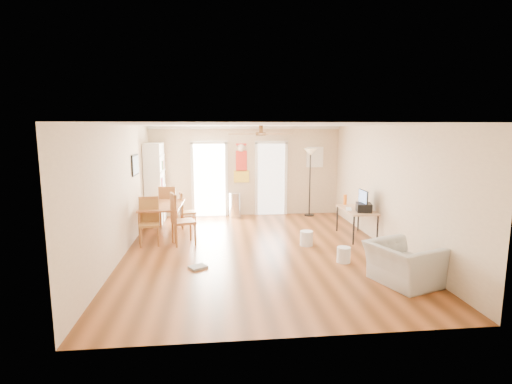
{
  "coord_description": "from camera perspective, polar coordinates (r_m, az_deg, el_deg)",
  "views": [
    {
      "loc": [
        -0.89,
        -7.87,
        2.53
      ],
      "look_at": [
        0.0,
        0.6,
        1.15
      ],
      "focal_mm": 27.52,
      "sensor_mm": 36.0,
      "label": 1
    }
  ],
  "objects": [
    {
      "name": "ceiling_fan",
      "position": [
        7.63,
        0.72,
        8.45
      ],
      "size": [
        1.24,
        1.24,
        0.2
      ],
      "primitive_type": null,
      "color": "#593819",
      "rests_on": "ceiling"
    },
    {
      "name": "wall_front",
      "position": [
        4.63,
        5.36,
        -6.23
      ],
      "size": [
        5.5,
        0.04,
        2.6
      ],
      "primitive_type": null,
      "color": "beige",
      "rests_on": "floor"
    },
    {
      "name": "wall_right",
      "position": [
        8.76,
        18.62,
        0.65
      ],
      "size": [
        0.04,
        7.0,
        2.6
      ],
      "primitive_type": null,
      "color": "beige",
      "rests_on": "floor"
    },
    {
      "name": "keyboard",
      "position": [
        9.4,
        13.33,
        -2.42
      ],
      "size": [
        0.24,
        0.41,
        0.01
      ],
      "primitive_type": "cube",
      "rotation": [
        0.0,
        0.0,
        -0.31
      ],
      "color": "silver",
      "rests_on": "computer_desk"
    },
    {
      "name": "wastebasket_b",
      "position": [
        7.76,
        12.62,
        -8.88
      ],
      "size": [
        0.32,
        0.32,
        0.3
      ],
      "primitive_type": "cylinder",
      "rotation": [
        0.0,
        0.0,
        0.26
      ],
      "color": "silver",
      "rests_on": "floor"
    },
    {
      "name": "orange_bottle",
      "position": [
        9.94,
        12.82,
        -1.09
      ],
      "size": [
        0.11,
        0.11,
        0.25
      ],
      "primitive_type": "cylinder",
      "rotation": [
        0.0,
        0.0,
        -0.31
      ],
      "color": "orange",
      "rests_on": "computer_desk"
    },
    {
      "name": "printer",
      "position": [
        9.21,
        15.4,
        -2.18
      ],
      "size": [
        0.4,
        0.44,
        0.19
      ],
      "primitive_type": "cube",
      "rotation": [
        0.0,
        0.0,
        -0.22
      ],
      "color": "black",
      "rests_on": "computer_desk"
    },
    {
      "name": "trash_can",
      "position": [
        11.29,
        -3.08,
        -1.91
      ],
      "size": [
        0.41,
        0.41,
        0.72
      ],
      "primitive_type": "cylinder",
      "rotation": [
        0.0,
        0.0,
        0.28
      ],
      "color": "silver",
      "rests_on": "floor"
    },
    {
      "name": "floor",
      "position": [
        8.32,
        0.44,
        -8.51
      ],
      "size": [
        7.0,
        7.0,
        0.0
      ],
      "primitive_type": "plane",
      "color": "brown",
      "rests_on": "ground"
    },
    {
      "name": "floor_cloth",
      "position": [
        7.38,
        -8.43,
        -10.75
      ],
      "size": [
        0.38,
        0.36,
        0.04
      ],
      "primitive_type": "cube",
      "rotation": [
        0.0,
        0.0,
        0.54
      ],
      "color": "gray",
      "rests_on": "floor"
    },
    {
      "name": "torchiere_lamp",
      "position": [
        11.51,
        7.84,
        1.38
      ],
      "size": [
        0.41,
        0.41,
        1.96
      ],
      "primitive_type": null,
      "rotation": [
        0.0,
        0.0,
        -0.11
      ],
      "color": "black",
      "rests_on": "floor"
    },
    {
      "name": "wall_back",
      "position": [
        11.47,
        -1.52,
        3.04
      ],
      "size": [
        5.5,
        0.04,
        2.6
      ],
      "primitive_type": null,
      "color": "beige",
      "rests_on": "floor"
    },
    {
      "name": "dining_chair_near",
      "position": [
        8.89,
        -15.27,
        -4.21
      ],
      "size": [
        0.48,
        0.48,
        1.04
      ],
      "primitive_type": null,
      "rotation": [
        0.0,
        0.0,
        0.13
      ],
      "color": "olive",
      "rests_on": "floor"
    },
    {
      "name": "ac_grille",
      "position": [
        11.75,
        8.54,
        5.04
      ],
      "size": [
        0.5,
        0.04,
        0.6
      ],
      "primitive_type": "cube",
      "color": "white",
      "rests_on": "wall_back"
    },
    {
      "name": "bathroom_doorway",
      "position": [
        11.57,
        2.2,
        1.84
      ],
      "size": [
        0.8,
        0.1,
        2.1
      ],
      "primitive_type": null,
      "color": "white",
      "rests_on": "wall_back"
    },
    {
      "name": "wastebasket_a",
      "position": [
        8.69,
        7.35,
        -6.7
      ],
      "size": [
        0.33,
        0.33,
        0.32
      ],
      "primitive_type": "cylinder",
      "rotation": [
        0.0,
        0.0,
        0.19
      ],
      "color": "silver",
      "rests_on": "floor"
    },
    {
      "name": "wall_decal",
      "position": [
        11.42,
        -2.15,
        4.27
      ],
      "size": [
        0.46,
        0.03,
        1.1
      ],
      "primitive_type": "cube",
      "color": "red",
      "rests_on": "wall_back"
    },
    {
      "name": "dining_chair_right_a",
      "position": [
        10.23,
        -9.86,
        -2.63
      ],
      "size": [
        0.45,
        0.45,
        0.91
      ],
      "primitive_type": null,
      "rotation": [
        0.0,
        0.0,
        1.78
      ],
      "color": "#935D2F",
      "rests_on": "floor"
    },
    {
      "name": "ceiling",
      "position": [
        7.92,
        0.46,
        9.71
      ],
      "size": [
        5.5,
        7.0,
        0.0
      ],
      "primitive_type": null,
      "color": "silver",
      "rests_on": "floor"
    },
    {
      "name": "dining_chair_far",
      "position": [
        10.56,
        -12.57,
        -1.97
      ],
      "size": [
        0.44,
        0.44,
        1.05
      ],
      "primitive_type": null,
      "rotation": [
        0.0,
        0.0,
        3.12
      ],
      "color": "#935C2F",
      "rests_on": "floor"
    },
    {
      "name": "wall_left",
      "position": [
        8.18,
        -19.06,
        0.05
      ],
      "size": [
        0.04,
        7.0,
        2.6
      ],
      "primitive_type": null,
      "color": "beige",
      "rests_on": "floor"
    },
    {
      "name": "dining_chair_right_b",
      "position": [
        8.78,
        -10.5,
        -3.85
      ],
      "size": [
        0.59,
        0.59,
        1.14
      ],
      "primitive_type": null,
      "rotation": [
        0.0,
        0.0,
        1.88
      ],
      "color": "#A26434",
      "rests_on": "floor"
    },
    {
      "name": "computer_desk",
      "position": [
        9.52,
        14.35,
        -4.42
      ],
      "size": [
        0.62,
        1.25,
        0.67
      ],
      "primitive_type": null,
      "color": "tan",
      "rests_on": "floor"
    },
    {
      "name": "crown_molding",
      "position": [
        7.92,
        0.46,
        9.42
      ],
      "size": [
        5.5,
        7.0,
        0.08
      ],
      "primitive_type": null,
      "color": "white",
      "rests_on": "wall_back"
    },
    {
      "name": "bookshelf",
      "position": [
        10.96,
        -14.48,
        1.26
      ],
      "size": [
        0.58,
        1.02,
        2.15
      ],
      "primitive_type": null,
      "rotation": [
        0.0,
        0.0,
        -0.16
      ],
      "color": "white",
      "rests_on": "floor"
    },
    {
      "name": "dining_table",
      "position": [
        9.64,
        -13.38,
        -3.96
      ],
      "size": [
        0.95,
        1.53,
        0.75
      ],
      "primitive_type": null,
      "rotation": [
        0.0,
        0.0,
        -0.03
      ],
      "color": "#965E30",
      "rests_on": "floor"
    },
    {
      "name": "armchair",
      "position": [
        6.96,
        20.58,
        -9.77
      ],
      "size": [
        1.2,
        1.28,
        0.67
      ],
      "primitive_type": "imported",
      "rotation": [
        0.0,
        0.0,
        1.91
      ],
      "color": "#AEAFAA",
      "rests_on": "floor"
    },
    {
      "name": "framed_poster",
      "position": [
        9.49,
        -17.16,
        3.77
      ],
      "size": [
        0.04,
        0.66,
        0.48
      ],
      "primitive_type": "cube",
      "color": "black",
      "rests_on": "wall_left"
    },
    {
      "name": "kitchen_doorway",
      "position": [
        11.46,
        -6.75,
        1.71
      ],
      "size": [
        0.9,
        0.1,
        2.1
      ],
      "primitive_type": null,
      "color": "white",
      "rests_on": "wall_back"
    },
    {
      "name": "imac",
      "position": [
        9.29,
        15.32,
        -1.19
      ],
      "size": [
        0.16,
        0.52,
        0.48
      ],
      "primitive_type": null,
      "rotation": [
        0.0,
        0.0,
        -0.18
      ],
      "color": "black",
      "rests_on": "computer_desk"
    }
  ]
}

